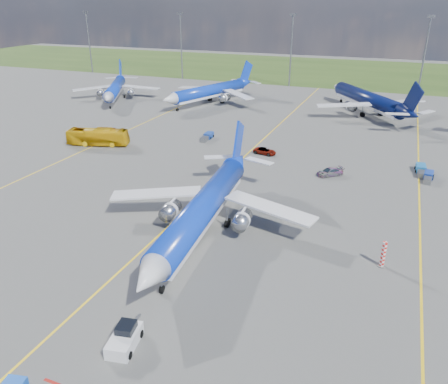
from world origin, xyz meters
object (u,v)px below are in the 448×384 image
at_px(bg_jet_nnw, 210,103).
at_px(baggage_tug_c, 207,137).
at_px(bg_jet_nw, 116,100).
at_px(main_airliner, 204,233).
at_px(baggage_tug_w, 428,177).
at_px(apron_bus, 98,137).
at_px(warning_post, 383,254).
at_px(service_car_b, 265,151).
at_px(pushback_tug, 125,338).
at_px(bg_jet_n, 366,114).
at_px(service_car_a, 111,132).
at_px(service_car_c, 330,172).
at_px(baggage_tug_e, 421,170).

bearing_deg(bg_jet_nnw, baggage_tug_c, -48.26).
relative_size(bg_jet_nw, bg_jet_nnw, 0.94).
distance_m(main_airliner, baggage_tug_c, 39.99).
bearing_deg(baggage_tug_w, apron_bus, -169.90).
bearing_deg(warning_post, bg_jet_nnw, 126.45).
height_order(main_airliner, service_car_b, main_airliner).
height_order(pushback_tug, apron_bus, apron_bus).
bearing_deg(bg_jet_n, warning_post, 61.60).
height_order(bg_jet_nnw, apron_bus, bg_jet_nnw).
bearing_deg(bg_jet_nnw, service_car_a, -81.71).
xyz_separation_m(warning_post, service_car_a, (-57.01, 31.02, -0.75)).
height_order(service_car_a, service_car_c, service_car_a).
height_order(baggage_tug_w, baggage_tug_e, baggage_tug_e).
bearing_deg(warning_post, service_car_b, 126.07).
relative_size(service_car_c, baggage_tug_w, 0.93).
bearing_deg(service_car_c, baggage_tug_c, -152.38).
bearing_deg(apron_bus, bg_jet_n, -61.30).
relative_size(service_car_b, baggage_tug_w, 0.89).
xyz_separation_m(pushback_tug, baggage_tug_e, (23.55, 52.20, -0.18)).
height_order(bg_jet_nw, bg_jet_n, bg_jet_n).
bearing_deg(baggage_tug_e, service_car_a, 176.89).
bearing_deg(baggage_tug_c, apron_bus, -150.11).
relative_size(bg_jet_n, baggage_tug_w, 8.42).
relative_size(warning_post, pushback_tug, 0.55).
bearing_deg(main_airliner, service_car_a, 133.51).
relative_size(main_airliner, service_car_c, 8.41).
relative_size(apron_bus, service_car_b, 2.83).
bearing_deg(service_car_b, bg_jet_nw, 69.55).
distance_m(service_car_b, service_car_c, 14.66).
relative_size(service_car_c, baggage_tug_c, 0.90).
height_order(bg_jet_nw, main_airliner, main_airliner).
height_order(main_airliner, pushback_tug, main_airliner).
relative_size(warning_post, bg_jet_nw, 0.08).
xyz_separation_m(main_airliner, service_car_a, (-35.93, 31.53, 0.75)).
bearing_deg(baggage_tug_w, service_car_a, -176.07).
relative_size(apron_bus, baggage_tug_e, 2.28).
height_order(warning_post, bg_jet_nw, bg_jet_nw).
bearing_deg(service_car_c, bg_jet_nnw, -176.55).
distance_m(warning_post, service_car_c, 26.78).
relative_size(service_car_a, baggage_tug_e, 0.83).
xyz_separation_m(main_airliner, service_car_b, (-1.79, 31.92, 0.60)).
bearing_deg(service_car_b, bg_jet_n, -10.92).
relative_size(bg_jet_nw, service_car_c, 7.81).
bearing_deg(warning_post, baggage_tug_e, 82.29).
bearing_deg(apron_bus, bg_jet_nw, 13.85).
relative_size(warning_post, baggage_tug_c, 0.60).
xyz_separation_m(apron_bus, service_car_a, (-1.60, 6.60, -0.94)).
bearing_deg(service_car_a, pushback_tug, -77.30).
relative_size(pushback_tug, apron_bus, 0.45).
bearing_deg(bg_jet_n, service_car_b, 35.05).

